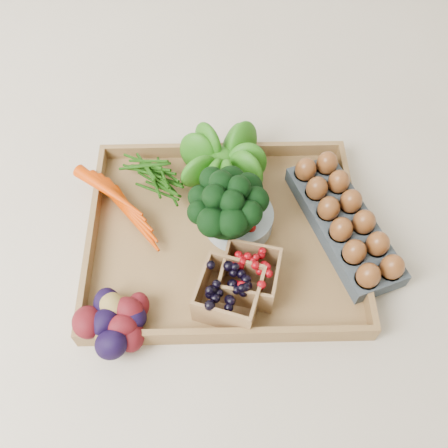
{
  "coord_description": "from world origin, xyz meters",
  "views": [
    {
      "loc": [
        -0.01,
        -0.54,
        0.89
      ],
      "look_at": [
        0.0,
        0.0,
        0.06
      ],
      "focal_mm": 40.0,
      "sensor_mm": 36.0,
      "label": 1
    }
  ],
  "objects_px": {
    "tray": "(224,238)",
    "cherry_bowl": "(238,219)",
    "broccoli": "(226,219)",
    "egg_carton": "(343,224)"
  },
  "relations": [
    {
      "from": "cherry_bowl",
      "to": "egg_carton",
      "type": "distance_m",
      "value": 0.22
    },
    {
      "from": "broccoli",
      "to": "tray",
      "type": "bearing_deg",
      "value": -165.27
    },
    {
      "from": "tray",
      "to": "broccoli",
      "type": "xyz_separation_m",
      "value": [
        0.0,
        0.0,
        0.07
      ]
    },
    {
      "from": "tray",
      "to": "cherry_bowl",
      "type": "relative_size",
      "value": 3.81
    },
    {
      "from": "tray",
      "to": "egg_carton",
      "type": "distance_m",
      "value": 0.25
    },
    {
      "from": "tray",
      "to": "egg_carton",
      "type": "bearing_deg",
      "value": 2.69
    },
    {
      "from": "broccoli",
      "to": "cherry_bowl",
      "type": "relative_size",
      "value": 1.11
    },
    {
      "from": "egg_carton",
      "to": "tray",
      "type": "bearing_deg",
      "value": 163.39
    },
    {
      "from": "tray",
      "to": "cherry_bowl",
      "type": "height_order",
      "value": "cherry_bowl"
    },
    {
      "from": "broccoli",
      "to": "cherry_bowl",
      "type": "bearing_deg",
      "value": 47.26
    }
  ]
}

